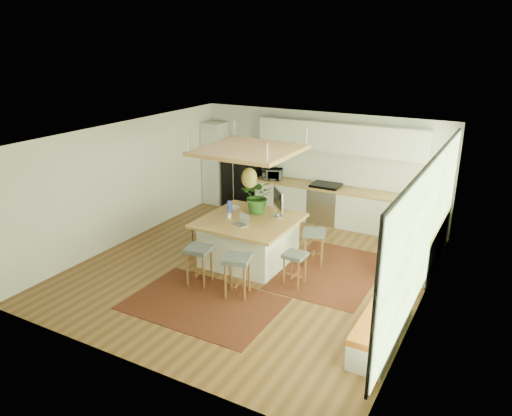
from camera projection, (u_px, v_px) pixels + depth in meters
The scene contains 33 objects.
floor at pixel (253, 268), 9.94m from camera, with size 7.00×7.00×0.00m, color #573719.
ceiling at pixel (252, 136), 9.04m from camera, with size 7.00×7.00×0.00m, color white.
wall_back at pixel (320, 166), 12.38m from camera, with size 6.50×6.50×0.00m, color silver.
wall_front at pixel (126, 279), 6.60m from camera, with size 6.50×6.50×0.00m, color silver.
wall_left at pixel (126, 182), 10.97m from camera, with size 7.00×7.00×0.00m, color silver.
wall_right at pixel (426, 236), 8.01m from camera, with size 7.00×7.00×0.00m, color silver.
window_wall at pixel (425, 233), 8.01m from camera, with size 0.10×6.20×2.60m, color black, non-canonical shape.
pantry at pixel (216, 163), 13.54m from camera, with size 0.55×0.60×2.25m, color silver.
back_counter_base at pixel (334, 207), 12.17m from camera, with size 4.20×0.60×0.88m, color silver.
back_counter_top at pixel (335, 189), 12.02m from camera, with size 4.24×0.64×0.05m, color olive.
backsplash at pixel (341, 168), 12.12m from camera, with size 4.20×0.02×0.80m, color white.
upper_cabinets at pixel (340, 137), 11.72m from camera, with size 4.20×0.34×0.70m, color silver.
range at pixel (325, 203), 12.26m from camera, with size 0.76×0.62×1.00m, color #A5A5AA, non-canonical shape.
right_counter_base at pixel (424, 241), 10.11m from camera, with size 0.60×2.50×0.88m, color silver.
right_counter_top at pixel (426, 220), 9.96m from camera, with size 0.64×2.54×0.05m, color olive.
window_bench at pixel (382, 325), 7.52m from camera, with size 0.52×2.00×0.50m, color silver, non-canonical shape.
ceiling_panel at pixel (249, 163), 9.73m from camera, with size 1.86×1.86×0.80m, color olive, non-canonical shape.
rug_near at pixel (203, 304), 8.60m from camera, with size 2.60×1.80×0.01m, color black.
rug_right at pixel (331, 272), 9.77m from camera, with size 1.80×2.60×0.01m, color black.
fridge at pixel (242, 174), 13.25m from camera, with size 0.87×0.68×1.76m, color black, non-canonical shape.
island at pixel (249, 240), 10.10m from camera, with size 1.85×1.85×0.93m, color olive, non-canonical shape.
stool_near_left at pixel (199, 266), 9.20m from camera, with size 0.44×0.44×0.75m, color #454A4C, non-canonical shape.
stool_near_right at pixel (237, 278), 8.76m from camera, with size 0.45×0.45×0.77m, color #454A4C, non-canonical shape.
stool_right_front at pixel (295, 268), 9.13m from camera, with size 0.39×0.39×0.66m, color #454A4C, non-canonical shape.
stool_right_back at pixel (314, 248), 9.98m from camera, with size 0.44×0.44×0.75m, color #454A4C, non-canonical shape.
stool_left_side at pixel (202, 237), 10.56m from camera, with size 0.37×0.37×0.63m, color #454A4C, non-canonical shape.
laptop at pixel (240, 219), 9.61m from camera, with size 0.30×0.32×0.23m, color #A5A5AA, non-canonical shape.
monitor at pixel (278, 204), 10.02m from camera, with size 0.63×0.22×0.58m, color #A5A5AA, non-canonical shape.
microwave at pixel (272, 173), 12.71m from camera, with size 0.50×0.28×0.34m, color #A5A5AA.
island_plant at pixel (258, 200), 10.22m from camera, with size 0.67×0.74×0.58m, color #1E4C19.
island_bowl at pixel (234, 208), 10.49m from camera, with size 0.24×0.24×0.06m, color white.
island_bottle_0 at pixel (229, 209), 10.24m from camera, with size 0.07×0.07×0.19m, color blue.
island_bottle_1 at pixel (229, 214), 9.97m from camera, with size 0.07×0.07×0.19m, color white.
Camera 1 is at (4.39, -7.83, 4.43)m, focal length 34.44 mm.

